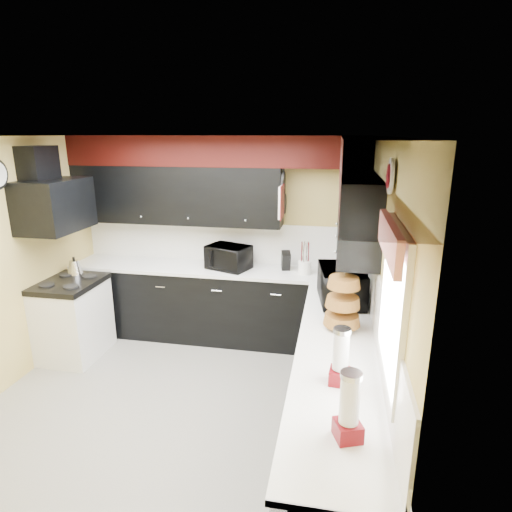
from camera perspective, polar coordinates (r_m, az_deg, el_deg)
The scene contains 33 objects.
ground at distance 4.41m, azimuth -10.81°, elevation -19.14°, with size 3.60×3.60×0.00m, color gray.
wall_back at distance 5.47m, azimuth -4.69°, elevation 2.53°, with size 3.60×0.06×2.50m, color #E0C666.
wall_right at distance 3.58m, azimuth 16.05°, elevation -5.43°, with size 0.06×3.60×2.50m, color #E0C666.
ceiling at distance 3.62m, azimuth -12.94°, elevation 15.28°, with size 3.60×3.60×0.06m, color white.
cab_back at distance 5.45m, azimuth -5.33°, elevation -6.41°, with size 3.60×0.60×0.90m, color black.
cab_right at distance 3.67m, azimuth 10.53°, elevation -18.65°, with size 0.60×3.00×0.90m, color black.
counter_back at distance 5.29m, azimuth -5.46°, elevation -1.70°, with size 3.62×0.64×0.04m, color white.
counter_right at distance 3.43m, azimuth 10.93°, elevation -12.16°, with size 0.64×3.02×0.04m, color white.
splash_back at distance 5.48m, azimuth -4.70°, elevation 1.90°, with size 3.60×0.02×0.50m, color white.
splash_right at distance 3.60m, azimuth 15.81°, elevation -6.31°, with size 0.02×3.60×0.50m, color white.
upper_back at distance 5.37m, azimuth -10.53°, elevation 8.02°, with size 2.60×0.35×0.70m, color black.
upper_right at distance 4.30m, azimuth 13.29°, elevation 5.92°, with size 0.35×1.80×0.70m, color black.
soffit_back at distance 5.16m, azimuth -5.51°, elevation 13.76°, with size 3.60×0.36×0.35m, color black.
soffit_right at distance 3.16m, azimuth 14.53°, elevation 11.95°, with size 0.36×3.24×0.35m, color black.
stove at distance 5.44m, azimuth -23.13°, elevation -7.97°, with size 0.60×0.75×0.86m, color white.
cooktop at distance 5.28m, azimuth -23.67°, elevation -3.38°, with size 0.62×0.77×0.06m, color black.
hood at distance 5.11m, azimuth -25.25°, elevation 6.14°, with size 0.50×0.78×0.55m, color black.
hood_duct at distance 5.14m, azimuth -27.01°, elevation 10.73°, with size 0.24×0.40×0.40m, color black.
window at distance 2.64m, azimuth 17.83°, elevation -6.39°, with size 0.03×0.86×0.96m, color white, non-canonical shape.
valance at distance 2.51m, azimuth 17.36°, elevation 2.13°, with size 0.04×0.88×0.20m, color red.
pan_top at distance 4.95m, azimuth 3.67°, elevation 9.93°, with size 0.03×0.22×0.40m, color black, non-canonical shape.
pan_mid at distance 4.85m, azimuth 3.43°, elevation 6.84°, with size 0.03×0.28×0.46m, color black, non-canonical shape.
pan_low at distance 5.11m, azimuth 3.80°, elevation 6.96°, with size 0.03×0.24×0.42m, color black, non-canonical shape.
cut_board at distance 4.72m, azimuth 3.37°, elevation 7.20°, with size 0.03×0.26×0.35m, color white.
baskets at distance 3.64m, azimuth 11.49°, elevation -5.97°, with size 0.27×0.27×0.50m, color brown, non-canonical shape.
deco_plate at distance 3.01m, azimuth 17.50°, elevation 10.11°, with size 0.03×0.24×0.24m, color white, non-canonical shape.
toaster_oven at distance 5.18m, azimuth -3.73°, elevation -0.16°, with size 0.49×0.41×0.29m, color black.
microwave at distance 4.22m, azimuth 11.42°, elevation -3.83°, with size 0.62×0.42×0.34m, color black.
utensil_crock at distance 5.01m, azimuth 6.50°, elevation -1.54°, with size 0.15×0.15×0.16m, color white.
knife_block at distance 5.13m, azimuth 4.00°, elevation -0.66°, with size 0.10×0.14×0.22m, color black.
kettle at distance 5.49m, azimuth -23.03°, elevation -1.38°, with size 0.18×0.18×0.16m, color #A3A3A7, non-canonical shape.
dispenser_a at distance 2.90m, azimuth 11.21°, elevation -13.28°, with size 0.13×0.13×0.36m, color maroon, non-canonical shape.
dispenser_b at distance 2.44m, azimuth 12.31°, elevation -19.30°, with size 0.14×0.14×0.37m, color #6E0006, non-canonical shape.
Camera 1 is at (1.43, -3.33, 2.52)m, focal length 30.00 mm.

